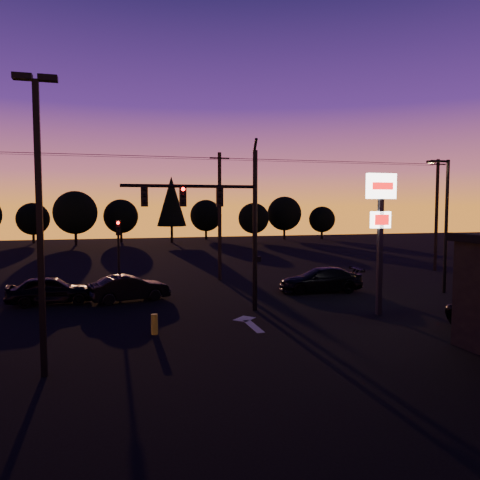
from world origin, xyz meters
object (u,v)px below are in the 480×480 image
at_px(pylon_sign, 381,213).
at_px(car_mid, 129,288).
at_px(bollard, 154,324).
at_px(parking_lot_light, 39,206).
at_px(car_right, 320,280).
at_px(car_left, 51,290).
at_px(secondary_signal, 118,245).
at_px(traffic_signal_mast, 224,213).
at_px(streetlight, 445,220).

xyz_separation_m(pylon_sign, car_mid, (-11.51, 6.57, -4.20)).
bearing_deg(pylon_sign, bollard, -176.74).
height_order(parking_lot_light, car_right, parking_lot_light).
height_order(parking_lot_light, bollard, parking_lot_light).
bearing_deg(car_left, parking_lot_light, -176.73).
xyz_separation_m(parking_lot_light, car_left, (-1.12, 11.40, -4.51)).
xyz_separation_m(car_left, car_mid, (4.11, -0.33, -0.04)).
height_order(secondary_signal, car_mid, secondary_signal).
relative_size(secondary_signal, car_mid, 1.00).
xyz_separation_m(secondary_signal, bollard, (1.22, -10.60, -2.44)).
bearing_deg(traffic_signal_mast, car_mid, 137.26).
height_order(car_left, car_mid, car_left).
height_order(traffic_signal_mast, secondary_signal, traffic_signal_mast).
distance_m(pylon_sign, car_mid, 13.90).
xyz_separation_m(traffic_signal_mast, streetlight, (14.01, 1.51, -0.52)).
relative_size(streetlight, car_left, 1.80).
bearing_deg(streetlight, pylon_sign, -149.92).
distance_m(parking_lot_light, streetlight, 23.05).
xyz_separation_m(bollard, car_left, (-4.84, 7.52, 0.34)).
relative_size(parking_lot_light, streetlight, 1.14).
bearing_deg(parking_lot_light, bollard, 46.26).
bearing_deg(streetlight, parking_lot_light, -158.35).
xyz_separation_m(streetlight, bollard, (-17.69, -4.62, -4.00)).
bearing_deg(car_left, traffic_signal_mast, -119.71).
distance_m(parking_lot_light, car_left, 12.32).
height_order(pylon_sign, bollard, pylon_sign).
distance_m(streetlight, car_left, 23.01).
distance_m(pylon_sign, car_right, 7.60).
bearing_deg(secondary_signal, car_left, -139.61).
bearing_deg(pylon_sign, car_mid, 150.27).
bearing_deg(car_left, bollard, -149.59).
bearing_deg(bollard, parking_lot_light, -133.74).
xyz_separation_m(secondary_signal, car_right, (11.91, -3.64, -2.12)).
bearing_deg(car_right, pylon_sign, 6.68).
bearing_deg(car_right, secondary_signal, -101.08).
relative_size(secondary_signal, streetlight, 0.54).
xyz_separation_m(parking_lot_light, car_mid, (2.99, 11.07, -4.55)).
distance_m(pylon_sign, car_left, 17.58).
bearing_deg(car_mid, car_right, -105.52).
height_order(pylon_sign, streetlight, streetlight).
xyz_separation_m(secondary_signal, streetlight, (18.91, -5.99, 1.56)).
xyz_separation_m(parking_lot_light, pylon_sign, (14.50, 4.50, -0.36)).
relative_size(bollard, car_mid, 0.19).
xyz_separation_m(traffic_signal_mast, car_left, (-8.52, 4.41, -4.18)).
xyz_separation_m(secondary_signal, pylon_sign, (12.00, -9.99, 2.05)).
distance_m(pylon_sign, bollard, 11.70).
bearing_deg(bollard, car_left, 122.75).
height_order(secondary_signal, streetlight, streetlight).
bearing_deg(car_mid, car_left, 70.96).
xyz_separation_m(parking_lot_light, streetlight, (21.41, 8.50, -0.85)).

